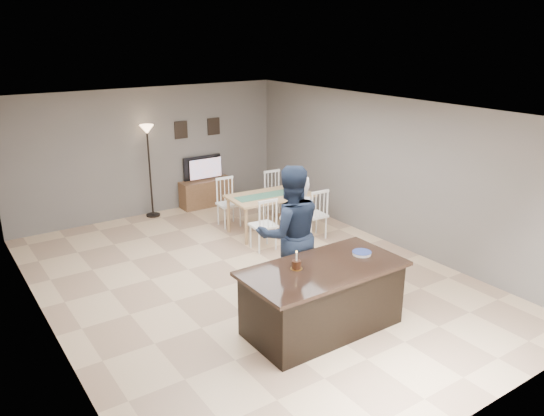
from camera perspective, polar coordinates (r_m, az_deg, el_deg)
floor at (r=8.61m, az=-2.35°, el=-7.62°), size 8.00×8.00×0.00m
room_shell at (r=8.01m, az=-2.51°, el=3.22°), size 8.00×8.00×8.00m
kitchen_island at (r=7.10m, az=5.45°, el=-9.58°), size 2.15×1.10×0.90m
tv_console at (r=12.12m, az=-7.05°, el=1.64°), size 1.20×0.40×0.60m
television at (r=12.03m, az=-7.31°, el=4.28°), size 0.91×0.12×0.53m
tv_screen_glow at (r=11.96m, az=-7.14°, el=4.24°), size 0.78×0.00×0.78m
picture_frames at (r=11.94m, az=-8.01°, el=8.51°), size 1.10×0.02×0.38m
doorway at (r=5.08m, az=-17.84°, el=-12.35°), size 0.00×2.10×2.65m
woman at (r=8.05m, az=2.65°, el=-2.58°), size 0.67×0.46×1.79m
man at (r=7.62m, az=1.92°, el=-2.82°), size 1.18×1.05×2.03m
birthday_cake at (r=6.80m, az=2.64°, el=-6.09°), size 0.16×0.16×0.25m
plate_stack at (r=7.33m, az=9.64°, el=-4.80°), size 0.26×0.26×0.04m
dining_table at (r=10.35m, az=-0.20°, el=0.74°), size 1.68×1.93×0.99m
floor_lamp at (r=11.32m, az=-13.19°, el=6.50°), size 0.29×0.29×1.97m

